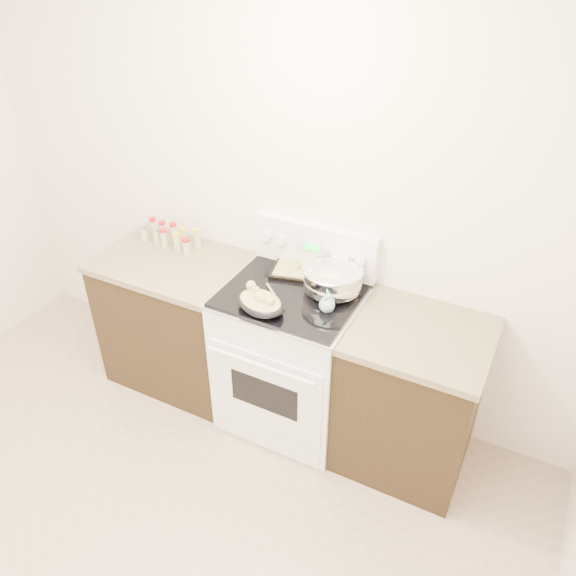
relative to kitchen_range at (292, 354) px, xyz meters
The scene contains 9 objects.
counter_left 0.83m from the kitchen_range, behind, with size 0.93×0.67×0.92m.
counter_right 0.73m from the kitchen_range, ahead, with size 0.73×0.67×0.92m.
kitchen_range is the anchor object (origin of this frame).
mixing_bowl 0.57m from the kitchen_range, 26.60° to the left, with size 0.34×0.34×0.20m.
roasting_pan 0.56m from the kitchen_range, 107.97° to the right, with size 0.34×0.29×0.12m.
baking_sheet 0.52m from the kitchen_range, 97.66° to the left, with size 0.41×0.33×0.06m.
wooden_spoon 0.50m from the kitchen_range, 129.61° to the right, with size 0.21×0.18×0.04m.
blue_ladle 0.55m from the kitchen_range, 14.03° to the right, with size 0.13×0.28×0.10m.
spice_jars 1.09m from the kitchen_range, behind, with size 0.40×0.15×0.13m.
Camera 1 is at (1.51, -0.88, 2.69)m, focal length 35.00 mm.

